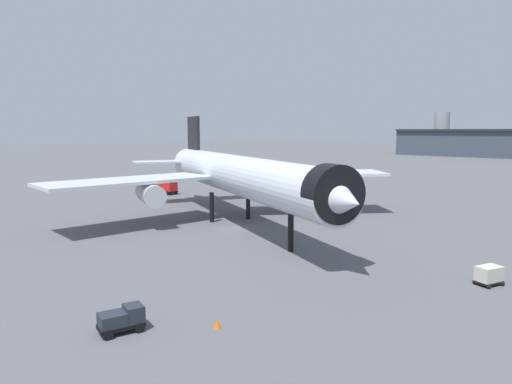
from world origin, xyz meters
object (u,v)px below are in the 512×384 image
object	(u,v)px
service_truck_front	(167,187)
baggage_cart_trailing	(489,275)
airliner_near_gate	(235,175)
baggage_tug_wing	(122,319)
traffic_cone_near_nose	(217,324)

from	to	relation	value
service_truck_front	baggage_cart_trailing	size ratio (longest dim) A/B	2.05
airliner_near_gate	baggage_tug_wing	bearing A→B (deg)	-32.65
baggage_tug_wing	baggage_cart_trailing	xyz separation A→B (m)	(15.07, 29.99, 0.00)
baggage_tug_wing	baggage_cart_trailing	distance (m)	33.56
service_truck_front	traffic_cone_near_nose	bearing A→B (deg)	145.50
airliner_near_gate	baggage_tug_wing	world-z (taller)	airliner_near_gate
baggage_cart_trailing	traffic_cone_near_nose	xyz separation A→B (m)	(-10.70, -24.64, -0.63)
baggage_tug_wing	traffic_cone_near_nose	world-z (taller)	baggage_tug_wing
service_truck_front	traffic_cone_near_nose	size ratio (longest dim) A/B	8.18
airliner_near_gate	service_truck_front	distance (m)	38.88
baggage_cart_trailing	traffic_cone_near_nose	distance (m)	26.87
traffic_cone_near_nose	service_truck_front	bearing A→B (deg)	149.10
baggage_tug_wing	traffic_cone_near_nose	distance (m)	6.93
service_truck_front	baggage_tug_wing	world-z (taller)	service_truck_front
service_truck_front	baggage_cart_trailing	xyz separation A→B (m)	(75.50, -14.14, -0.61)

